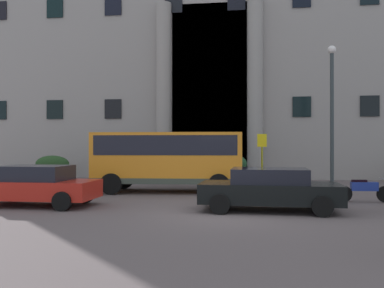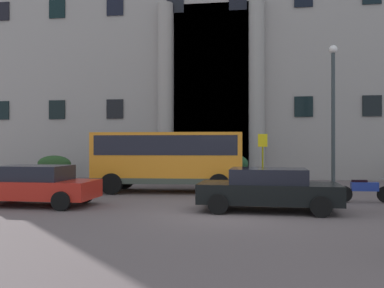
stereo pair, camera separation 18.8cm
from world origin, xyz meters
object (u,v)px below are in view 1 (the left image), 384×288
Objects in this scene: orange_minibus at (168,156)px; motorcycle_near_kerb at (54,186)px; hedge_planter_far_east at (52,169)px; hedge_planter_entrance_right at (169,168)px; parked_compact_extra at (270,189)px; scooter_by_planter at (363,190)px; lamppost_plaza_centre at (332,104)px; hedge_planter_east at (230,169)px; bus_stop_sign at (262,155)px; parked_sedan_second at (35,185)px.

orange_minibus reaches higher than motorcycle_near_kerb.
hedge_planter_far_east is (-7.74, 4.73, -0.87)m from orange_minibus.
parked_compact_extra is at bearing -63.39° from hedge_planter_entrance_right.
lamppost_plaza_centre is at bearing 89.24° from scooter_by_planter.
hedge_planter_entrance_right is at bearing 136.44° from scooter_by_planter.
hedge_planter_east is 1.00× the size of motorcycle_near_kerb.
orange_minibus is 3.61× the size of hedge_planter_entrance_right.
scooter_by_planter is 11.94m from motorcycle_near_kerb.
motorcycle_near_kerb is at bearing -156.44° from bus_stop_sign.
orange_minibus reaches higher than parked_compact_extra.
parked_compact_extra is (4.17, -4.82, -0.88)m from orange_minibus.
motorcycle_near_kerb is at bearing -134.90° from hedge_planter_east.
parked_compact_extra is at bearing -38.72° from hedge_planter_far_east.
hedge_planter_entrance_right is at bearing 168.33° from hedge_planter_east.
parked_compact_extra is 8.81m from motorcycle_near_kerb.
scooter_by_planter is (8.61, -7.77, -0.33)m from hedge_planter_entrance_right.
lamppost_plaza_centre reaches higher than scooter_by_planter.
motorcycle_near_kerb is (-6.87, -6.90, -0.33)m from hedge_planter_east.
hedge_planter_east is at bearing 56.81° from parked_sedan_second.
bus_stop_sign is at bearing 15.12° from orange_minibus.
parked_compact_extra is at bearing -146.95° from scooter_by_planter.
orange_minibus is 6.44m from parked_compact_extra.
bus_stop_sign is at bearing 130.81° from scooter_by_planter.
orange_minibus is at bearing 52.79° from parked_sedan_second.
bus_stop_sign is at bearing -15.50° from hedge_planter_far_east.
parked_sedan_second is (-7.92, 0.05, 0.01)m from parked_compact_extra.
hedge_planter_entrance_right is at bearing 142.44° from bus_stop_sign.
orange_minibus reaches higher than hedge_planter_far_east.
hedge_planter_east is at bearing 101.73° from parked_compact_extra.
motorcycle_near_kerb is (-8.46, -3.69, -1.16)m from bus_stop_sign.
bus_stop_sign is at bearing 92.14° from parked_compact_extra.
scooter_by_planter is (15.43, -7.14, -0.26)m from hedge_planter_far_east.
hedge_planter_east is at bearing -0.56° from hedge_planter_far_east.
scooter_by_planter is (3.48, -3.83, -1.16)m from bus_stop_sign.
scooter_by_planter is at bearing -54.25° from hedge_planter_east.
orange_minibus is 5.38m from hedge_planter_east.
parked_sedan_second is at bearing -169.78° from scooter_by_planter.
hedge_planter_entrance_right is at bearing 96.31° from orange_minibus.
parked_sedan_second is at bearing -177.94° from parked_compact_extra.
lamppost_plaza_centre reaches higher than hedge_planter_east.
scooter_by_planter is (7.68, -2.41, -1.12)m from orange_minibus.
scooter_by_planter is 6.22m from lamppost_plaza_centre.
bus_stop_sign is at bearing 38.83° from parked_sedan_second.
hedge_planter_far_east is (-11.94, 3.31, -0.90)m from bus_stop_sign.
lamppost_plaza_centre is (15.36, -2.08, 3.36)m from hedge_planter_far_east.
lamppost_plaza_centre is at bearing 19.83° from bus_stop_sign.
hedge_planter_entrance_right reaches higher than parked_sedan_second.
parked_sedan_second is (4.00, -9.51, -0.01)m from hedge_planter_far_east.
hedge_planter_far_east is 1.12× the size of motorcycle_near_kerb.
hedge_planter_far_east is at bearing 179.44° from hedge_planter_east.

